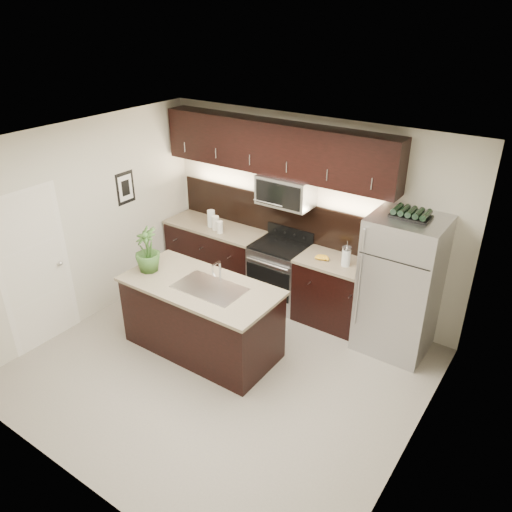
{
  "coord_description": "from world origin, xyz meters",
  "views": [
    {
      "loc": [
        3.05,
        -3.69,
        3.97
      ],
      "look_at": [
        0.12,
        0.55,
        1.35
      ],
      "focal_mm": 35.0,
      "sensor_mm": 36.0,
      "label": 1
    }
  ],
  "objects": [
    {
      "name": "refrigerator",
      "position": [
        1.51,
        1.63,
        0.89
      ],
      "size": [
        0.86,
        0.78,
        1.79
      ],
      "primitive_type": "cube",
      "color": "#B2B2B7",
      "rests_on": "ground"
    },
    {
      "name": "french_press",
      "position": [
        0.77,
        1.64,
        1.07
      ],
      "size": [
        0.12,
        0.12,
        0.34
      ],
      "rotation": [
        0.0,
        0.0,
        0.06
      ],
      "color": "silver",
      "rests_on": "counter_run"
    },
    {
      "name": "ground",
      "position": [
        0.0,
        0.0,
        0.0
      ],
      "size": [
        4.5,
        4.5,
        0.0
      ],
      "primitive_type": "plane",
      "color": "gray",
      "rests_on": "ground"
    },
    {
      "name": "sink_faucet",
      "position": [
        -0.31,
        0.21,
        0.96
      ],
      "size": [
        0.84,
        0.5,
        0.28
      ],
      "color": "silver",
      "rests_on": "island"
    },
    {
      "name": "counter_run",
      "position": [
        -0.46,
        1.69,
        0.47
      ],
      "size": [
        3.51,
        0.65,
        0.94
      ],
      "color": "black",
      "rests_on": "ground"
    },
    {
      "name": "room_walls",
      "position": [
        -0.11,
        -0.04,
        1.7
      ],
      "size": [
        4.52,
        4.02,
        2.71
      ],
      "color": "beige",
      "rests_on": "ground"
    },
    {
      "name": "bananas",
      "position": [
        0.39,
        1.61,
        0.97
      ],
      "size": [
        0.23,
        0.2,
        0.06
      ],
      "primitive_type": "ellipsoid",
      "rotation": [
        0.0,
        0.0,
        0.29
      ],
      "color": "gold",
      "rests_on": "counter_run"
    },
    {
      "name": "wine_rack",
      "position": [
        1.51,
        1.63,
        1.84
      ],
      "size": [
        0.44,
        0.27,
        0.1
      ],
      "color": "black",
      "rests_on": "refrigerator"
    },
    {
      "name": "canisters",
      "position": [
        -1.35,
        1.6,
        1.05
      ],
      "size": [
        0.36,
        0.22,
        0.26
      ],
      "rotation": [
        0.0,
        0.0,
        -0.43
      ],
      "color": "silver",
      "rests_on": "counter_run"
    },
    {
      "name": "plant",
      "position": [
        -1.22,
        0.11,
        1.23
      ],
      "size": [
        0.4,
        0.4,
        0.58
      ],
      "primitive_type": "imported",
      "rotation": [
        0.0,
        0.0,
        -0.3
      ],
      "color": "#2F5321",
      "rests_on": "island"
    },
    {
      "name": "island",
      "position": [
        -0.46,
        0.2,
        0.47
      ],
      "size": [
        1.96,
        0.96,
        0.94
      ],
      "color": "black",
      "rests_on": "ground"
    },
    {
      "name": "upper_fixtures",
      "position": [
        -0.43,
        1.84,
        2.14
      ],
      "size": [
        3.49,
        0.4,
        1.66
      ],
      "color": "black",
      "rests_on": "counter_run"
    }
  ]
}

